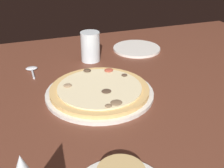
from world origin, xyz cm
name	(u,v)px	position (x,y,z in cm)	size (l,w,h in cm)	color
dining_table	(124,97)	(0.00, 0.00, 2.00)	(150.00, 110.00, 4.00)	brown
pizza_main	(100,91)	(7.41, -0.56, 5.22)	(31.34, 31.34, 3.38)	silver
water_glass	(90,48)	(3.10, -25.97, 8.65)	(6.86, 6.86, 10.70)	silver
side_plate	(137,49)	(-17.12, -30.45, 4.45)	(18.70, 18.70, 0.90)	silver
spoon	(32,70)	(24.45, -23.73, 4.46)	(4.00, 9.20, 1.00)	silver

